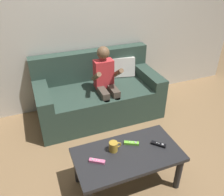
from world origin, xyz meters
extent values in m
plane|color=olive|center=(0.00, 0.00, 0.00)|extent=(9.83, 9.83, 0.00)
cube|color=beige|center=(0.00, 1.71, 1.25)|extent=(4.91, 0.05, 2.50)
cube|color=#2D4238|center=(0.00, 1.27, 0.21)|extent=(1.64, 0.80, 0.43)
cube|color=#2D4238|center=(0.00, 1.59, 0.63)|extent=(1.64, 0.16, 0.41)
cube|color=#2D4238|center=(-0.73, 1.27, 0.50)|extent=(0.18, 0.80, 0.14)
cube|color=#2D4238|center=(0.73, 1.27, 0.50)|extent=(0.18, 0.80, 0.14)
cube|color=silver|center=(0.45, 1.51, 0.57)|extent=(0.37, 0.23, 0.29)
cylinder|color=#4C4238|center=(-0.01, 0.93, 0.21)|extent=(0.08, 0.08, 0.43)
cylinder|color=#4C4238|center=(0.13, 0.93, 0.21)|extent=(0.08, 0.08, 0.43)
cube|color=#4C4238|center=(-0.01, 1.08, 0.47)|extent=(0.09, 0.30, 0.09)
cube|color=#4C4238|center=(0.13, 1.08, 0.47)|extent=(0.09, 0.30, 0.09)
cube|color=red|center=(0.06, 1.23, 0.65)|extent=(0.24, 0.14, 0.36)
cylinder|color=brown|center=(-0.08, 1.10, 0.69)|extent=(0.06, 0.26, 0.21)
cylinder|color=brown|center=(0.20, 1.10, 0.69)|extent=(0.06, 0.26, 0.21)
sphere|color=brown|center=(0.06, 1.23, 0.93)|extent=(0.16, 0.16, 0.16)
cube|color=#232326|center=(-0.13, 0.05, 0.39)|extent=(0.97, 0.52, 0.04)
cylinder|color=#232326|center=(0.31, -0.16, 0.19)|extent=(0.06, 0.06, 0.37)
cylinder|color=#232326|center=(-0.56, 0.26, 0.19)|extent=(0.06, 0.06, 0.37)
cylinder|color=#232326|center=(0.31, 0.26, 0.19)|extent=(0.06, 0.06, 0.37)
cube|color=#72C638|center=(-0.05, 0.15, 0.42)|extent=(0.14, 0.10, 0.02)
cylinder|color=#99999E|center=(-0.01, 0.13, 0.43)|extent=(0.02, 0.02, 0.00)
cylinder|color=silver|center=(-0.04, 0.15, 0.43)|extent=(0.01, 0.01, 0.00)
cylinder|color=silver|center=(-0.06, 0.16, 0.43)|extent=(0.01, 0.01, 0.00)
cube|color=pink|center=(-0.42, 0.05, 0.42)|extent=(0.14, 0.11, 0.02)
cylinder|color=#99999E|center=(-0.45, 0.07, 0.43)|extent=(0.02, 0.02, 0.00)
cylinder|color=silver|center=(-0.42, 0.05, 0.43)|extent=(0.01, 0.01, 0.00)
cylinder|color=silver|center=(-0.41, 0.04, 0.43)|extent=(0.01, 0.01, 0.00)
cube|color=black|center=(0.18, 0.04, 0.42)|extent=(0.12, 0.13, 0.02)
cylinder|color=#99999E|center=(0.21, 0.01, 0.43)|extent=(0.02, 0.02, 0.00)
cylinder|color=silver|center=(0.19, 0.04, 0.43)|extent=(0.01, 0.01, 0.00)
cylinder|color=silver|center=(0.17, 0.05, 0.43)|extent=(0.01, 0.01, 0.00)
cylinder|color=#B78C2D|center=(-0.24, 0.13, 0.45)|extent=(0.08, 0.08, 0.09)
torus|color=#B78C2D|center=(-0.19, 0.13, 0.46)|extent=(0.06, 0.01, 0.06)
camera|label=1|loc=(-0.82, -1.34, 1.94)|focal=37.58mm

